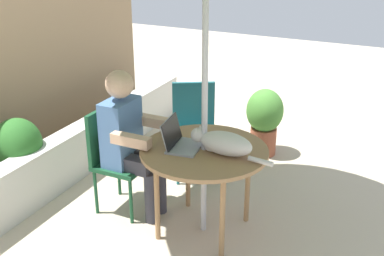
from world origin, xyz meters
name	(u,v)px	position (x,y,z in m)	size (l,w,h in m)	color
ground_plane	(203,229)	(0.00, 0.00, 0.00)	(14.00, 14.00, 0.00)	#BCAD93
planter_wall_low	(54,166)	(0.00, 1.47, 0.24)	(4.42, 0.20, 0.47)	beige
patio_table	(204,157)	(0.00, 0.00, 0.64)	(0.96, 0.96, 0.71)	#9E754C
chair_occupied	(114,152)	(0.00, 0.81, 0.51)	(0.40, 0.40, 0.88)	#194C2D
chair_empty	(194,122)	(0.86, 0.49, 0.51)	(0.55, 0.55, 0.88)	#1E606B
person_seated	(129,136)	(0.00, 0.66, 0.68)	(0.48, 0.48, 1.22)	#4C72A5
laptop	(178,139)	(-0.05, 0.19, 0.77)	(0.33, 0.29, 0.21)	gray
cat	(223,143)	(-0.01, -0.15, 0.79)	(0.21, 0.65, 0.17)	silver
potted_plant_by_chair	(19,156)	(-0.21, 1.66, 0.39)	(0.42, 0.42, 0.73)	#33383D
potted_plant_corner	(264,118)	(1.53, 0.01, 0.40)	(0.38, 0.38, 0.71)	#9E5138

